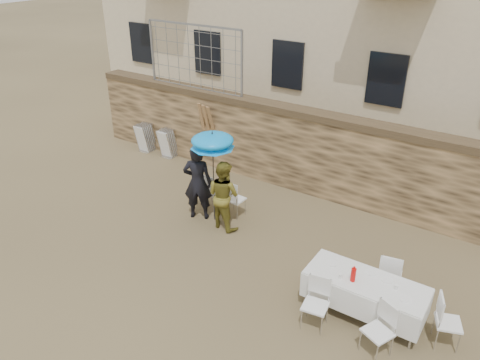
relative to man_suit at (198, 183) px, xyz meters
The scene contains 17 objects.
ground 2.61m from the man_suit, 69.41° to the right, with size 80.00×80.00×0.00m, color brown.
stone_wall 2.86m from the man_suit, 72.59° to the left, with size 13.00×0.50×2.20m, color brown.
chain_link_fence 4.08m from the man_suit, 128.21° to the left, with size 3.20×0.06×1.80m, color gray, non-canonical shape.
man_suit is the anchor object (origin of this frame).
woman_dress 0.76m from the man_suit, ahead, with size 0.81×0.63×1.67m, color olive.
umbrella 1.14m from the man_suit, 14.04° to the left, with size 1.01×1.01×2.12m.
couple_chair_left 0.72m from the man_suit, 90.00° to the left, with size 0.48×0.48×0.96m, color white, non-canonical shape.
couple_chair_right 1.00m from the man_suit, 38.16° to the left, with size 0.48×0.48×0.96m, color white, non-canonical shape.
banquet_table 4.66m from the man_suit, 12.70° to the right, with size 2.10×0.85×0.78m.
soda_bottle 4.49m from the man_suit, 15.12° to the right, with size 0.09×0.09×0.26m, color red.
table_chair_front_left 4.34m from the man_suit, 24.23° to the right, with size 0.48×0.48×0.96m, color white, non-canonical shape.
table_chair_front_right 5.36m from the man_suit, 19.38° to the right, with size 0.48×0.48×0.96m, color white, non-canonical shape.
table_chair_back 4.76m from the man_suit, ahead, with size 0.48×0.48×0.96m, color white, non-canonical shape.
table_chair_side 6.03m from the man_suit, ahead, with size 0.48×0.48×0.96m, color white, non-canonical shape.
chair_stack_left 4.64m from the man_suit, 147.92° to the left, with size 0.46×0.55×0.92m, color white, non-canonical shape.
chair_stack_right 3.91m from the man_suit, 140.84° to the left, with size 0.46×0.47×0.92m, color white, non-canonical shape.
wood_planks 2.89m from the man_suit, 119.19° to the left, with size 0.70×0.20×2.00m, color #A37749, non-canonical shape.
Camera 1 is at (5.41, -5.34, 6.07)m, focal length 35.00 mm.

